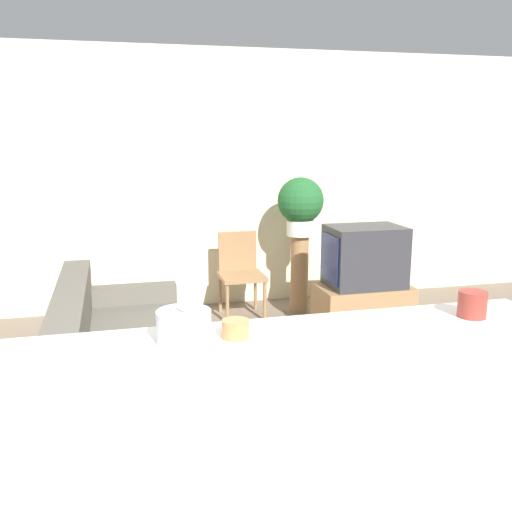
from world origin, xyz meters
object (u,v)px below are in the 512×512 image
object	(u,v)px
couch	(120,361)
television	(364,256)
potted_plant	(301,203)
decorative_bowl	(184,326)
wooden_chair	(240,270)

from	to	relation	value
couch	television	size ratio (longest dim) A/B	2.62
potted_plant	decorative_bowl	size ratio (longest dim) A/B	2.64
couch	decorative_bowl	bearing A→B (deg)	-80.53
wooden_chair	decorative_bowl	xyz separation A→B (m)	(-0.97, -3.31, 0.59)
couch	wooden_chair	bearing A→B (deg)	54.39
couch	television	distance (m)	2.42
couch	television	xyz separation A→B (m)	(2.21, 0.88, 0.44)
wooden_chair	potted_plant	bearing A→B (deg)	-3.74
potted_plant	wooden_chair	bearing A→B (deg)	176.26
wooden_chair	television	bearing A→B (deg)	-40.87
decorative_bowl	potted_plant	bearing A→B (deg)	63.97
wooden_chair	decorative_bowl	world-z (taller)	decorative_bowl
decorative_bowl	wooden_chair	bearing A→B (deg)	73.64
television	couch	bearing A→B (deg)	-158.24
potted_plant	decorative_bowl	world-z (taller)	potted_plant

